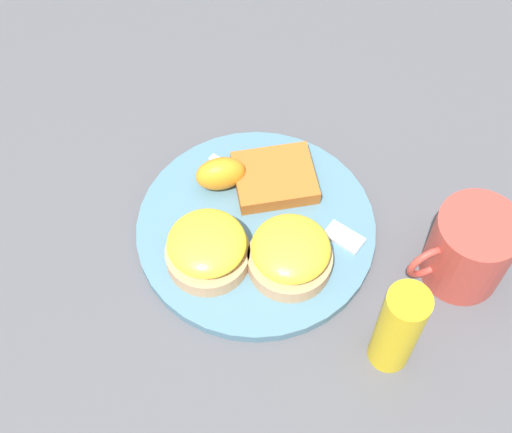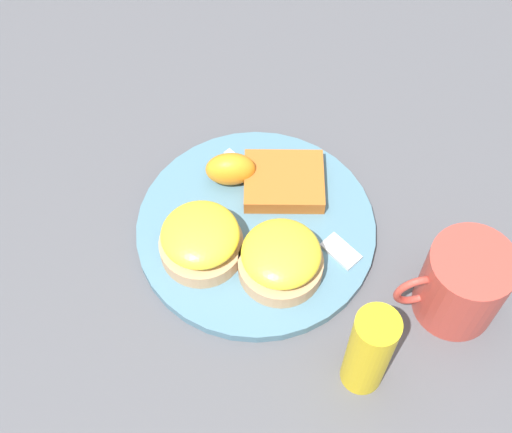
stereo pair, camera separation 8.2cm
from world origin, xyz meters
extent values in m
plane|color=#4C4C51|center=(0.00, 0.00, 0.00)|extent=(1.10, 1.10, 0.00)
cylinder|color=slate|center=(0.00, 0.00, 0.01)|extent=(0.28, 0.28, 0.01)
cylinder|color=tan|center=(0.07, 0.02, 0.03)|extent=(0.10, 0.10, 0.02)
ellipsoid|color=yellow|center=(0.07, 0.02, 0.05)|extent=(0.09, 0.09, 0.03)
cylinder|color=tan|center=(-0.02, 0.06, 0.03)|extent=(0.10, 0.10, 0.02)
ellipsoid|color=yellow|center=(-0.02, 0.06, 0.05)|extent=(0.09, 0.09, 0.03)
cube|color=#B05D22|center=(-0.04, -0.05, 0.02)|extent=(0.11, 0.10, 0.02)
ellipsoid|color=orange|center=(0.02, -0.07, 0.04)|extent=(0.06, 0.04, 0.04)
cube|color=silver|center=(-0.02, -0.06, 0.02)|extent=(0.07, 0.10, 0.00)
cube|color=silver|center=(-0.09, 0.05, 0.02)|extent=(0.04, 0.05, 0.00)
cylinder|color=#B23D33|center=(-0.20, 0.14, 0.05)|extent=(0.09, 0.09, 0.10)
torus|color=#B23D33|center=(-0.14, 0.14, 0.06)|extent=(0.05, 0.01, 0.05)
cylinder|color=gold|center=(-0.07, 0.20, 0.07)|extent=(0.04, 0.04, 0.13)
camera|label=1|loc=(0.17, 0.40, 0.73)|focal=50.00mm
camera|label=2|loc=(0.09, 0.43, 0.73)|focal=50.00mm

